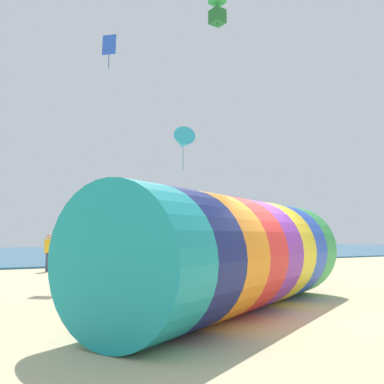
{
  "coord_description": "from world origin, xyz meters",
  "views": [
    {
      "loc": [
        -5.9,
        -7.32,
        1.69
      ],
      "look_at": [
        -0.39,
        2.77,
        2.87
      ],
      "focal_mm": 40.0,
      "sensor_mm": 36.0,
      "label": 1
    }
  ],
  "objects_px": {
    "kite_green_box": "(217,7)",
    "cooler_box": "(300,282)",
    "giant_inflatable_tube": "(235,254)",
    "bystander_mid_beach": "(48,252)",
    "kite_handler": "(274,259)",
    "kite_cyan_delta": "(183,141)",
    "kite_blue_diamond": "(109,45)"
  },
  "relations": [
    {
      "from": "kite_green_box",
      "to": "cooler_box",
      "type": "xyz_separation_m",
      "value": [
        2.08,
        -1.64,
        -9.69
      ]
    },
    {
      "from": "giant_inflatable_tube",
      "to": "bystander_mid_beach",
      "type": "bearing_deg",
      "value": 97.38
    },
    {
      "from": "giant_inflatable_tube",
      "to": "kite_handler",
      "type": "height_order",
      "value": "giant_inflatable_tube"
    },
    {
      "from": "giant_inflatable_tube",
      "to": "cooler_box",
      "type": "distance_m",
      "value": 5.19
    },
    {
      "from": "bystander_mid_beach",
      "to": "kite_handler",
      "type": "bearing_deg",
      "value": -61.21
    },
    {
      "from": "giant_inflatable_tube",
      "to": "cooler_box",
      "type": "relative_size",
      "value": 16.24
    },
    {
      "from": "kite_cyan_delta",
      "to": "kite_green_box",
      "type": "bearing_deg",
      "value": -109.29
    },
    {
      "from": "giant_inflatable_tube",
      "to": "kite_cyan_delta",
      "type": "bearing_deg",
      "value": 67.62
    },
    {
      "from": "kite_blue_diamond",
      "to": "kite_green_box",
      "type": "bearing_deg",
      "value": -71.69
    },
    {
      "from": "giant_inflatable_tube",
      "to": "cooler_box",
      "type": "height_order",
      "value": "giant_inflatable_tube"
    },
    {
      "from": "kite_blue_diamond",
      "to": "bystander_mid_beach",
      "type": "relative_size",
      "value": 0.91
    },
    {
      "from": "kite_green_box",
      "to": "cooler_box",
      "type": "distance_m",
      "value": 10.05
    },
    {
      "from": "giant_inflatable_tube",
      "to": "kite_handler",
      "type": "distance_m",
      "value": 4.96
    },
    {
      "from": "kite_cyan_delta",
      "to": "kite_green_box",
      "type": "height_order",
      "value": "kite_green_box"
    },
    {
      "from": "kite_handler",
      "to": "bystander_mid_beach",
      "type": "xyz_separation_m",
      "value": [
        -5.47,
        9.95,
        0.02
      ]
    },
    {
      "from": "kite_blue_diamond",
      "to": "bystander_mid_beach",
      "type": "bearing_deg",
      "value": 125.28
    },
    {
      "from": "kite_handler",
      "to": "cooler_box",
      "type": "distance_m",
      "value": 1.09
    },
    {
      "from": "giant_inflatable_tube",
      "to": "kite_blue_diamond",
      "type": "xyz_separation_m",
      "value": [
        0.21,
        10.45,
        9.22
      ]
    },
    {
      "from": "kite_green_box",
      "to": "kite_blue_diamond",
      "type": "distance_m",
      "value": 6.54
    },
    {
      "from": "kite_cyan_delta",
      "to": "kite_blue_diamond",
      "type": "relative_size",
      "value": 1.45
    },
    {
      "from": "bystander_mid_beach",
      "to": "kite_cyan_delta",
      "type": "bearing_deg",
      "value": -6.55
    },
    {
      "from": "kite_handler",
      "to": "kite_cyan_delta",
      "type": "height_order",
      "value": "kite_cyan_delta"
    },
    {
      "from": "kite_blue_diamond",
      "to": "giant_inflatable_tube",
      "type": "bearing_deg",
      "value": -91.16
    },
    {
      "from": "kite_green_box",
      "to": "kite_blue_diamond",
      "type": "relative_size",
      "value": 0.83
    },
    {
      "from": "kite_handler",
      "to": "kite_blue_diamond",
      "type": "distance_m",
      "value": 12.53
    },
    {
      "from": "kite_cyan_delta",
      "to": "kite_blue_diamond",
      "type": "xyz_separation_m",
      "value": [
        -4.89,
        -1.93,
        3.65
      ]
    },
    {
      "from": "giant_inflatable_tube",
      "to": "kite_green_box",
      "type": "relative_size",
      "value": 6.26
    },
    {
      "from": "giant_inflatable_tube",
      "to": "kite_handler",
      "type": "xyz_separation_m",
      "value": [
        3.76,
        3.21,
        -0.37
      ]
    },
    {
      "from": "kite_cyan_delta",
      "to": "kite_blue_diamond",
      "type": "bearing_deg",
      "value": -158.47
    },
    {
      "from": "kite_handler",
      "to": "kite_blue_diamond",
      "type": "relative_size",
      "value": 1.08
    },
    {
      "from": "kite_cyan_delta",
      "to": "kite_blue_diamond",
      "type": "distance_m",
      "value": 6.4
    },
    {
      "from": "giant_inflatable_tube",
      "to": "kite_handler",
      "type": "relative_size",
      "value": 4.79
    }
  ]
}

